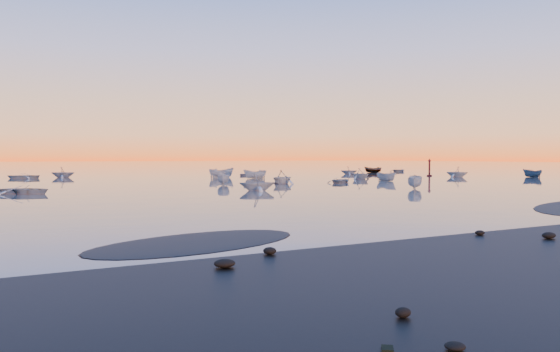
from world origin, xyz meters
TOP-DOWN VIEW (x-y plane):
  - ground at (0.00, 100.00)m, footprint 600.00×600.00m
  - mud_lobes at (0.00, -1.00)m, footprint 140.00×6.00m
  - moored_fleet at (0.00, 53.00)m, footprint 124.00×58.00m
  - boat_near_left at (-19.47, 35.03)m, footprint 4.17×4.72m
  - boat_near_center at (17.43, 24.00)m, footprint 4.00×4.04m
  - boat_near_right at (46.60, 45.32)m, footprint 4.09×3.00m
  - channel_marker at (45.87, 50.93)m, footprint 0.90×0.90m

SIDE VIEW (x-z plane):
  - ground at x=0.00m, z-range 0.00..0.00m
  - moored_fleet at x=0.00m, z-range -0.60..0.60m
  - boat_near_left at x=-19.47m, z-range -0.56..0.56m
  - boat_near_center at x=17.43m, z-range -0.69..0.69m
  - boat_near_right at x=46.60m, z-range -0.65..0.65m
  - mud_lobes at x=0.00m, z-range -0.03..0.05m
  - channel_marker at x=45.87m, z-range -0.33..2.85m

